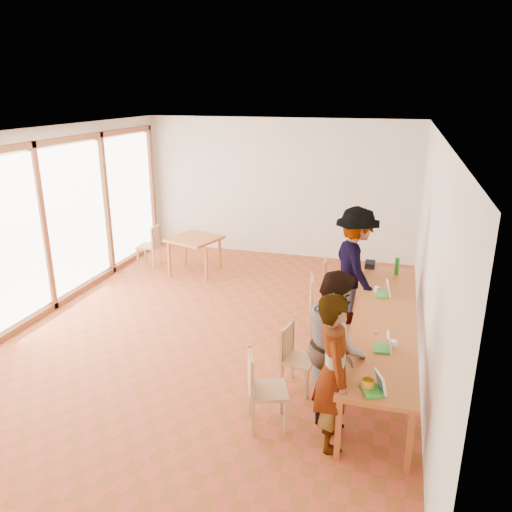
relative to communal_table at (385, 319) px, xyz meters
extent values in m
plane|color=#AD442A|center=(-2.50, 0.38, -0.70)|extent=(8.00, 8.00, 0.00)
cube|color=beige|center=(-2.50, 4.38, 0.80)|extent=(6.00, 0.10, 3.00)
cube|color=beige|center=(-2.50, -3.62, 0.80)|extent=(6.00, 0.10, 3.00)
cube|color=beige|center=(0.50, 0.38, 0.80)|extent=(0.10, 8.00, 3.00)
cube|color=white|center=(-5.46, 0.38, 0.80)|extent=(0.10, 8.00, 3.00)
cube|color=white|center=(-2.50, 0.38, 2.32)|extent=(6.00, 8.00, 0.04)
cube|color=#A85325|center=(0.00, 0.00, 0.02)|extent=(0.80, 4.00, 0.05)
cube|color=#A85325|center=(-0.34, -1.94, -0.35)|extent=(0.06, 0.06, 0.70)
cube|color=#A85325|center=(-0.34, 1.94, -0.35)|extent=(0.06, 0.06, 0.70)
cube|color=#A85325|center=(0.34, -1.94, -0.35)|extent=(0.06, 0.06, 0.70)
cube|color=#A85325|center=(0.34, 1.94, -0.35)|extent=(0.06, 0.06, 0.70)
cube|color=#A85325|center=(-3.81, 2.68, 0.02)|extent=(0.90, 0.90, 0.05)
cube|color=#A85325|center=(-4.20, 2.29, -0.35)|extent=(0.05, 0.05, 0.70)
cube|color=#A85325|center=(-4.20, 3.07, -0.35)|extent=(0.05, 0.05, 0.70)
cube|color=#A85325|center=(-3.42, 2.29, -0.35)|extent=(0.05, 0.05, 0.70)
cube|color=#A85325|center=(-3.42, 3.07, -0.35)|extent=(0.05, 0.05, 0.70)
cube|color=tan|center=(-1.15, -1.59, -0.28)|extent=(0.54, 0.54, 0.04)
cube|color=tan|center=(-1.33, -1.66, -0.04)|extent=(0.19, 0.40, 0.44)
cube|color=tan|center=(-0.96, -0.80, -0.31)|extent=(0.45, 0.45, 0.04)
cube|color=tan|center=(-1.13, -0.77, -0.09)|extent=(0.11, 0.38, 0.40)
cube|color=tan|center=(-0.88, 0.69, -0.26)|extent=(0.51, 0.51, 0.04)
cube|color=tan|center=(-1.08, 0.65, -0.01)|extent=(0.12, 0.43, 0.45)
cube|color=tan|center=(-0.89, 1.82, -0.31)|extent=(0.40, 0.40, 0.04)
cube|color=tan|center=(-1.06, 1.81, -0.09)|extent=(0.06, 0.38, 0.40)
cube|color=tan|center=(-4.95, 2.88, -0.29)|extent=(0.42, 0.42, 0.04)
cube|color=tan|center=(-4.77, 2.89, -0.06)|extent=(0.06, 0.40, 0.42)
imported|color=gray|center=(-0.44, -1.70, 0.15)|extent=(0.56, 0.71, 1.70)
imported|color=gray|center=(-0.50, -1.13, 0.16)|extent=(0.83, 0.96, 1.72)
imported|color=gray|center=(-0.52, 1.34, 0.23)|extent=(1.14, 1.39, 1.87)
cube|color=green|center=(-0.06, -1.80, 0.06)|extent=(0.25, 0.29, 0.03)
cube|color=white|center=(0.02, -1.77, 0.15)|extent=(0.15, 0.23, 0.20)
cube|color=green|center=(-0.01, -0.91, 0.06)|extent=(0.18, 0.25, 0.02)
cube|color=white|center=(0.08, -0.90, 0.15)|extent=(0.08, 0.22, 0.20)
cube|color=green|center=(-0.08, 0.72, 0.06)|extent=(0.20, 0.27, 0.03)
cube|color=white|center=(0.01, 0.72, 0.15)|extent=(0.09, 0.24, 0.21)
imported|color=orange|center=(-0.10, -1.77, 0.10)|extent=(0.18, 0.18, 0.11)
cylinder|color=#156A20|center=(0.11, 1.62, 0.19)|extent=(0.07, 0.07, 0.28)
cylinder|color=silver|center=(-0.15, 0.79, 0.09)|extent=(0.07, 0.07, 0.09)
cylinder|color=white|center=(0.12, -0.78, 0.08)|extent=(0.08, 0.08, 0.06)
cube|color=#C44166|center=(-0.08, -0.50, 0.05)|extent=(0.05, 0.10, 0.01)
cube|color=black|center=(-0.32, 1.88, 0.09)|extent=(0.16, 0.26, 0.09)
camera|label=1|loc=(0.03, -6.14, 2.85)|focal=35.00mm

